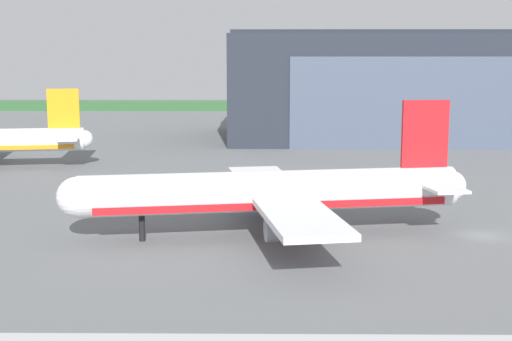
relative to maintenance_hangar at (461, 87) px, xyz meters
The scene contains 5 objects.
ground_plane 85.80m from the maintenance_hangar, 103.97° to the right, with size 440.00×440.00×0.00m, color slate.
grass_field_strip 104.81m from the maintenance_hangar, 101.37° to the left, with size 440.00×56.00×0.08m, color #356D37.
maintenance_hangar is the anchor object (origin of this frame).
airliner_near_right 92.52m from the maintenance_hangar, 116.08° to the right, with size 38.48×33.35×12.72m.
baggage_tug 61.57m from the maintenance_hangar, 108.32° to the right, with size 4.43×2.53×2.01m.
Camera 1 is at (-20.79, -64.89, 16.66)m, focal length 49.15 mm.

